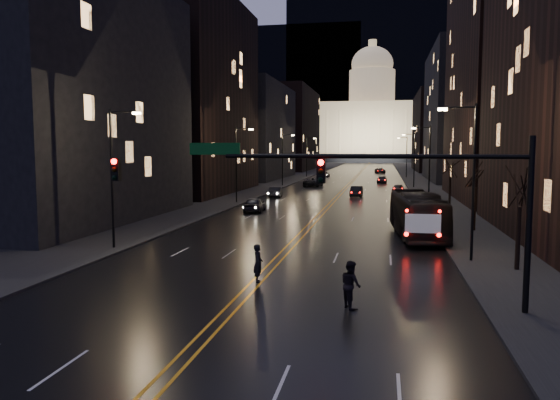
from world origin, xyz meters
The scene contains 37 objects.
ground centered at (0.00, 0.00, 0.00)m, with size 900.00×900.00×0.00m, color black.
road centered at (0.00, 130.00, 0.01)m, with size 20.00×320.00×0.02m, color black.
sidewalk_left centered at (-14.00, 130.00, 0.08)m, with size 8.00×320.00×0.16m, color black.
sidewalk_right centered at (14.00, 130.00, 0.08)m, with size 8.00×320.00×0.16m, color black.
center_line centered at (0.00, 130.00, 0.03)m, with size 0.62×320.00×0.01m, color orange.
building_left_near centered at (-21.00, 22.00, 11.00)m, with size 12.00×28.00×22.00m, color black.
building_left_mid centered at (-21.00, 54.00, 14.00)m, with size 12.00×30.00×28.00m, color black.
building_left_far centered at (-21.00, 92.00, 10.00)m, with size 12.00×34.00×20.00m, color black.
building_left_dist centered at (-21.00, 140.00, 12.00)m, with size 12.00×40.00×24.00m, color black.
building_right_tall centered at (21.00, 50.00, 19.00)m, with size 12.00×30.00×38.00m, color black.
building_right_mid centered at (21.00, 92.00, 13.00)m, with size 12.00×34.00×26.00m, color black.
building_right_dist centered at (21.00, 140.00, 11.00)m, with size 12.00×40.00×22.00m, color black.
mountain_ridge centered at (40.00, 380.00, 65.00)m, with size 520.00×60.00×130.00m, color black.
capitol centered at (0.00, 250.00, 17.15)m, with size 90.00×50.00×58.50m.
traffic_signal centered at (5.91, 0.00, 5.10)m, with size 17.29×0.45×7.00m.
streetlamp_right_near centered at (10.81, 10.00, 5.08)m, with size 2.13×0.25×9.00m.
streetlamp_left_near centered at (-10.81, 10.00, 5.08)m, with size 2.13×0.25×9.00m.
streetlamp_right_mid centered at (10.81, 40.00, 5.08)m, with size 2.13×0.25×9.00m.
streetlamp_left_mid centered at (-10.81, 40.00, 5.08)m, with size 2.13×0.25×9.00m.
streetlamp_right_far centered at (10.81, 70.00, 5.08)m, with size 2.13×0.25×9.00m.
streetlamp_left_far centered at (-10.81, 70.00, 5.08)m, with size 2.13×0.25×9.00m.
streetlamp_right_dist centered at (10.81, 100.00, 5.08)m, with size 2.13×0.25×9.00m.
streetlamp_left_dist centered at (-10.81, 100.00, 5.08)m, with size 2.13×0.25×9.00m.
tree_right_near centered at (13.00, 8.00, 4.53)m, with size 2.40×2.40×6.65m.
tree_right_mid centered at (13.00, 22.00, 4.53)m, with size 2.40×2.40×6.65m.
tree_right_far centered at (13.00, 38.00, 4.53)m, with size 2.40×2.40×6.65m.
bus centered at (8.50, 18.97, 1.65)m, with size 2.77×11.82×3.29m, color black.
oncoming_car_a centered at (-6.91, 32.01, 0.78)m, with size 1.83×4.55×1.55m, color black.
oncoming_car_b centered at (-8.00, 48.79, 0.71)m, with size 1.50×4.31×1.42m, color black.
oncoming_car_c centered at (-5.64, 70.27, 0.80)m, with size 2.66×5.78×1.61m, color black.
oncoming_car_d centered at (-6.87, 100.02, 0.68)m, with size 1.90×4.68×1.36m, color black.
receding_car_a centered at (2.50, 51.82, 0.71)m, with size 1.50×4.29×1.41m, color black.
receding_car_b centered at (8.17, 59.84, 0.64)m, with size 1.50×3.74×1.27m, color black.
receding_car_c centered at (5.82, 81.09, 0.64)m, with size 1.80×4.43×1.29m, color black.
receding_car_d centered at (5.25, 122.74, 0.72)m, with size 2.40×5.20×1.44m, color black.
pedestrian_a centered at (0.08, 3.34, 0.94)m, with size 0.69×0.45×1.88m, color black.
pedestrian_b centered at (4.76, -0.14, 0.99)m, with size 0.96×0.53×1.97m, color black.
Camera 1 is at (5.97, -22.09, 6.53)m, focal length 35.00 mm.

